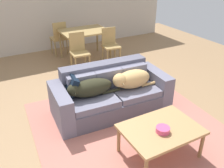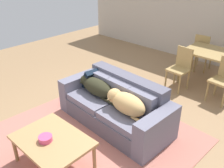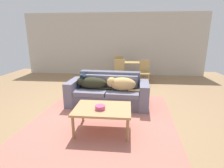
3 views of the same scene
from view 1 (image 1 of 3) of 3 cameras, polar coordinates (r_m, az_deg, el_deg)
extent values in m
plane|color=#9A7650|center=(4.23, -0.96, -8.19)|extent=(10.00, 10.00, 0.00)
cube|color=beige|center=(7.31, -16.56, 17.73)|extent=(8.00, 0.12, 2.70)
cube|color=#BB6F60|center=(3.89, 5.71, -11.98)|extent=(3.09, 3.53, 0.01)
cube|color=#585767|center=(4.35, -0.12, -4.46)|extent=(1.63, 0.97, 0.32)
cube|color=slate|center=(4.11, -5.11, -3.14)|extent=(0.81, 0.88, 0.11)
cube|color=slate|center=(4.40, 4.52, -0.90)|extent=(0.81, 0.88, 0.11)
cube|color=#585767|center=(4.39, -1.89, 2.69)|extent=(1.59, 0.33, 0.39)
cube|color=slate|center=(4.09, -7.11, 0.04)|extent=(0.49, 0.19, 0.32)
cube|color=slate|center=(4.24, -0.86, 1.34)|extent=(0.49, 0.19, 0.32)
cube|color=slate|center=(4.45, 4.89, 2.52)|extent=(0.49, 0.19, 0.32)
cube|color=slate|center=(4.04, -11.78, -5.45)|extent=(0.27, 0.89, 0.62)
cube|color=slate|center=(4.68, 9.87, -0.36)|extent=(0.27, 0.89, 0.62)
ellipsoid|color=#2C2B1B|center=(4.00, -4.87, -0.84)|extent=(0.74, 0.36, 0.29)
sphere|color=#2C2B1B|center=(3.88, -9.01, -1.44)|extent=(0.19, 0.19, 0.19)
cone|color=black|center=(3.81, -8.61, -2.14)|extent=(0.09, 0.11, 0.09)
cylinder|color=#2C2B1B|center=(4.11, -0.26, -1.69)|extent=(0.33, 0.07, 0.05)
ellipsoid|color=tan|center=(4.24, 4.93, 1.17)|extent=(0.65, 0.37, 0.32)
sphere|color=tan|center=(4.09, 1.81, 0.87)|extent=(0.24, 0.24, 0.24)
cone|color=#A3804E|center=(4.01, 2.49, 0.10)|extent=(0.11, 0.14, 0.11)
cylinder|color=tan|center=(4.39, 8.54, 0.01)|extent=(0.29, 0.07, 0.05)
cube|color=black|center=(4.02, -9.71, -0.57)|extent=(0.31, 0.40, 0.38)
cube|color=tan|center=(3.36, 11.32, -10.29)|extent=(1.02, 0.74, 0.04)
cylinder|color=#9B7348|center=(3.60, 20.09, -13.35)|extent=(0.05, 0.05, 0.42)
cylinder|color=#9B7348|center=(3.49, 1.57, -12.82)|extent=(0.05, 0.05, 0.42)
cylinder|color=#9B7348|center=(3.94, 13.33, -8.34)|extent=(0.05, 0.05, 0.42)
cylinder|color=#EA4C7F|center=(3.27, 11.74, -10.36)|extent=(0.18, 0.18, 0.07)
cube|color=tan|center=(6.48, -6.45, 12.14)|extent=(1.19, 0.89, 0.04)
cylinder|color=olive|center=(6.07, -9.57, 6.97)|extent=(0.05, 0.05, 0.74)
cylinder|color=olive|center=(6.48, -0.42, 8.68)|extent=(0.05, 0.05, 0.74)
cylinder|color=olive|center=(6.78, -11.88, 8.97)|extent=(0.05, 0.05, 0.74)
cylinder|color=olive|center=(7.15, -3.45, 10.47)|extent=(0.05, 0.05, 0.74)
cube|color=tan|center=(5.81, -7.45, 7.05)|extent=(0.43, 0.43, 0.04)
cube|color=tan|center=(5.89, -8.13, 9.79)|extent=(0.36, 0.06, 0.44)
cylinder|color=#9B7D48|center=(5.70, -8.41, 4.00)|extent=(0.04, 0.04, 0.44)
cylinder|color=#9B7D48|center=(5.79, -5.18, 4.59)|extent=(0.04, 0.04, 0.44)
cylinder|color=#9B7D48|center=(6.00, -9.36, 5.17)|extent=(0.04, 0.04, 0.44)
cylinder|color=#9B7D48|center=(6.09, -6.28, 5.72)|extent=(0.04, 0.04, 0.44)
cube|color=tan|center=(6.24, -0.17, 8.71)|extent=(0.44, 0.44, 0.04)
cube|color=tan|center=(6.33, -0.80, 11.18)|extent=(0.36, 0.08, 0.42)
cylinder|color=#9B7D48|center=(6.11, -1.06, 5.95)|extent=(0.04, 0.04, 0.43)
cylinder|color=#9B7D48|center=(6.23, 1.87, 6.38)|extent=(0.04, 0.04, 0.43)
cylinder|color=#9B7D48|center=(6.41, -2.16, 6.99)|extent=(0.04, 0.04, 0.43)
cylinder|color=#9B7D48|center=(6.53, 0.67, 7.39)|extent=(0.04, 0.04, 0.43)
cube|color=tan|center=(7.03, -12.32, 10.34)|extent=(0.41, 0.41, 0.04)
cube|color=tan|center=(6.79, -12.03, 11.96)|extent=(0.36, 0.04, 0.46)
cylinder|color=#9B7D48|center=(7.30, -11.30, 9.12)|extent=(0.04, 0.04, 0.44)
cylinder|color=#9B7D48|center=(7.21, -13.86, 8.60)|extent=(0.04, 0.04, 0.44)
cylinder|color=#9B7D48|center=(7.00, -10.35, 8.39)|extent=(0.04, 0.04, 0.44)
cylinder|color=#9B7D48|center=(6.90, -13.01, 7.85)|extent=(0.04, 0.04, 0.44)
camera|label=2|loc=(4.14, 56.09, 17.79)|focal=39.08mm
camera|label=3|loc=(2.56, 76.34, -12.80)|focal=28.07mm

